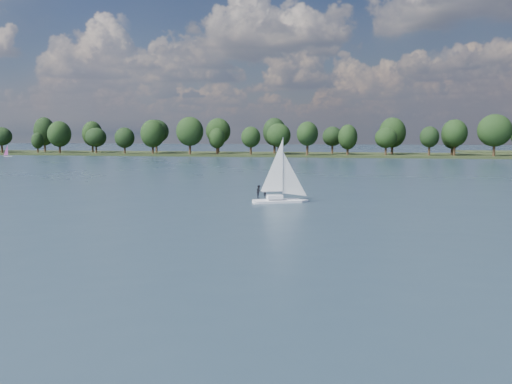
# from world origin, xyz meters

# --- Properties ---
(ground) EXTENTS (700.00, 700.00, 0.00)m
(ground) POSITION_xyz_m (0.00, 100.00, 0.00)
(ground) COLOR #233342
(ground) RESTS_ON ground
(far_shore) EXTENTS (660.00, 40.00, 1.50)m
(far_shore) POSITION_xyz_m (0.00, 212.00, 0.00)
(far_shore) COLOR black
(far_shore) RESTS_ON ground
(sailboat) EXTENTS (6.87, 4.40, 8.80)m
(sailboat) POSITION_xyz_m (-4.20, 52.05, 2.46)
(sailboat) COLOR white
(sailboat) RESTS_ON ground
(dinghy_pink) EXTENTS (3.21, 2.49, 4.82)m
(dinghy_pink) POSITION_xyz_m (-129.15, 178.11, 1.14)
(dinghy_pink) COLOR silver
(dinghy_pink) RESTS_ON ground
(treeline) EXTENTS (562.70, 73.94, 18.23)m
(treeline) POSITION_xyz_m (-14.95, 208.03, 8.15)
(treeline) COLOR black
(treeline) RESTS_ON ground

